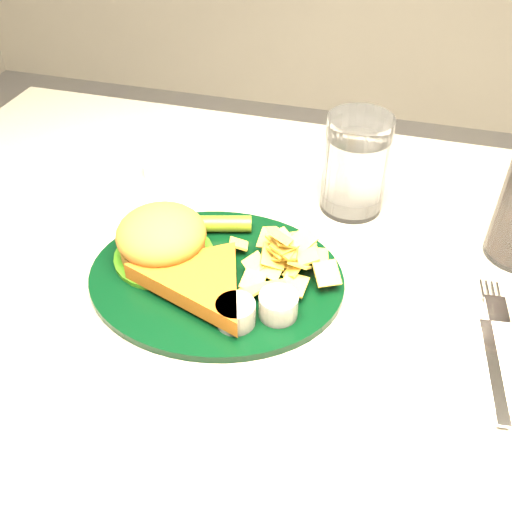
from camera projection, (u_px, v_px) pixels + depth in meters
The scene contains 5 objects.
table at pixel (272, 445), 0.93m from camera, with size 1.20×0.80×0.75m, color gray, non-canonical shape.
dinner_plate at pixel (215, 258), 0.66m from camera, with size 0.31×0.25×0.07m, color black, non-canonical shape.
water_glass at pixel (355, 165), 0.76m from camera, with size 0.09×0.09×0.14m, color white.
fork_napkin at pixel (493, 361), 0.58m from camera, with size 0.14×0.18×0.01m, color white, non-canonical shape.
ramekin at pixel (157, 168), 0.86m from camera, with size 0.04×0.04×0.03m, color white.
Camera 1 is at (0.12, -0.50, 1.22)m, focal length 40.00 mm.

